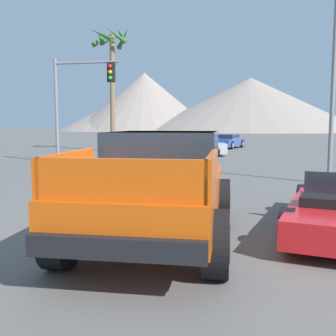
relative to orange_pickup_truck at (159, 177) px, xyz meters
The scene contains 8 objects.
ground_plane 1.17m from the orange_pickup_truck, 102.41° to the right, with size 320.00×320.00×0.00m, color #5B5956.
orange_pickup_truck is the anchor object (origin of this frame).
parked_car_silver 17.76m from the orange_pickup_truck, 95.73° to the left, with size 4.29×2.52×1.23m.
parked_car_blue 26.41m from the orange_pickup_truck, 90.33° to the left, with size 2.90×4.74×1.16m.
traffic_light_main 13.63m from the orange_pickup_truck, 119.16° to the left, with size 3.35×0.38×5.15m.
street_lamp_post 8.98m from the orange_pickup_truck, 59.70° to the left, with size 0.90×0.24×7.95m.
palm_tree_tall 22.97m from the orange_pickup_truck, 111.43° to the left, with size 2.80×2.90×8.72m.
distant_mountain_range 116.41m from the orange_pickup_truck, 97.50° to the left, with size 93.44×64.47×18.15m.
Camera 1 is at (1.57, -5.94, 1.93)m, focal length 42.00 mm.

